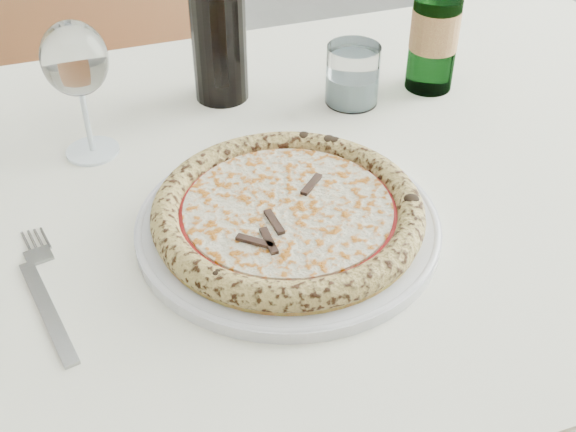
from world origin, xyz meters
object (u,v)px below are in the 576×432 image
Objects in this scene: chair_far at (121,74)px; wine_bottle at (217,7)px; tumbler at (352,79)px; plate at (288,224)px; beer_bottle at (437,18)px; dining_table at (260,239)px; wine_glass at (75,62)px; pizza at (288,211)px.

wine_bottle is at bearing -82.69° from chair_far.
plate is at bearing -128.07° from tumbler.
dining_table is at bearing -156.16° from beer_bottle.
beer_bottle is at bearing 0.25° from tumbler.
beer_bottle reaches higher than tumbler.
chair_far is at bearing 97.31° from wine_bottle.
tumbler is at bearing 0.42° from wine_glass.
wine_glass is 0.57× the size of wine_bottle.
plate is 4.00× the size of tumbler.
beer_bottle is 0.85× the size of wine_bottle.
dining_table is at bearing 89.99° from pizza.
chair_far is 2.83× the size of plate.
pizza is at bearing 160.64° from plate.
wine_glass is (-0.17, 0.23, 0.11)m from plate.
wine_bottle reaches higher than dining_table.
beer_bottle is (0.36, -0.64, 0.33)m from chair_far.
dining_table is 5.52× the size of beer_bottle.
beer_bottle is (0.31, 0.23, 0.08)m from pizza.
chair_far reaches higher than tumbler.
dining_table is 0.15m from pizza.
chair_far is (-0.05, 0.78, -0.13)m from dining_table.
dining_table is 0.26m from tumbler.
wine_bottle is (0.02, 0.31, 0.12)m from plate.
wine_glass is at bearing 126.92° from pizza.
chair_far is at bearing 79.25° from wine_glass.
beer_bottle is at bearing -60.82° from chair_far.
dining_table is 0.14m from plate.
plate is 0.02m from pizza.
wine_glass is at bearing -179.62° from beer_bottle.
wine_bottle is at bearing 84.64° from dining_table.
wine_bottle is (0.02, 0.21, 0.22)m from dining_table.
chair_far is 0.80m from beer_bottle.
plate is at bearing -53.08° from wine_glass.
pizza is at bearing -93.66° from wine_bottle.
chair_far is 3.59× the size of beer_bottle.
tumbler is at bearing -69.80° from chair_far.
chair_far is 0.91m from pizza.
plate is at bearing -142.43° from beer_bottle.
chair_far is at bearing 110.20° from tumbler.
wine_bottle is at bearing 164.65° from beer_bottle.
pizza is at bearing -86.60° from chair_far.
beer_bottle is (0.31, 0.24, 0.09)m from plate.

